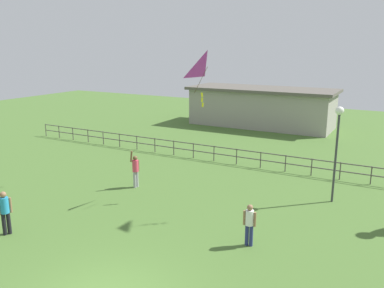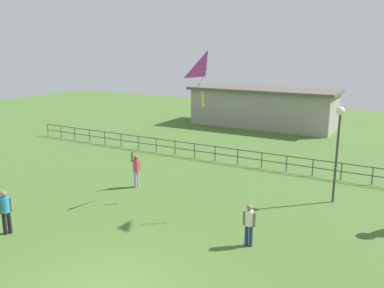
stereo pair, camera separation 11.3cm
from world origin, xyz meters
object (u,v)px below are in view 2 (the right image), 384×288
at_px(lamppost, 339,134).
at_px(person_2, 249,222).
at_px(kite_0, 208,68).
at_px(person_4, 136,169).
at_px(person_1, 5,209).

distance_m(lamppost, person_2, 6.37).
bearing_deg(kite_0, person_4, -174.73).
relative_size(person_4, kite_0, 0.80).
bearing_deg(person_2, person_4, 157.47).
bearing_deg(kite_0, person_2, -44.47).
bearing_deg(person_1, lamppost, 42.70).
distance_m(lamppost, person_1, 13.76).
xyz_separation_m(lamppost, kite_0, (-5.14, -2.40, 2.77)).
bearing_deg(lamppost, person_1, -137.30).
relative_size(lamppost, person_1, 2.57).
relative_size(lamppost, kite_0, 1.82).
bearing_deg(person_4, person_1, -99.73).
distance_m(lamppost, person_4, 9.54).
bearing_deg(lamppost, person_4, -162.81).
distance_m(person_2, person_4, 7.66).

